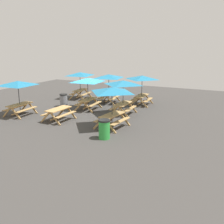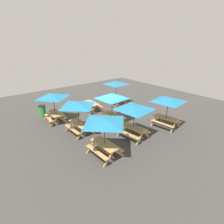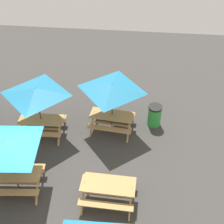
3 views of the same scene
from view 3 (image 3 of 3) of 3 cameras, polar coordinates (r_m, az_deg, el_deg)
ground_plane at (r=11.74m, az=-15.31°, el=-13.02°), size 25.79×25.79×0.00m
picnic_table_0 at (r=10.59m, az=-0.74°, el=-13.88°), size 1.84×1.58×0.81m
picnic_table_1 at (r=12.13m, az=-0.00°, el=3.95°), size 2.20×2.20×2.34m
picnic_table_2 at (r=10.36m, az=-18.74°, el=-6.25°), size 2.82×2.82×2.34m
picnic_table_3 at (r=12.25m, az=-13.66°, el=3.08°), size 2.06×2.06×2.34m
trash_bin_green at (r=13.38m, az=7.78°, el=-0.63°), size 0.59×0.59×0.98m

